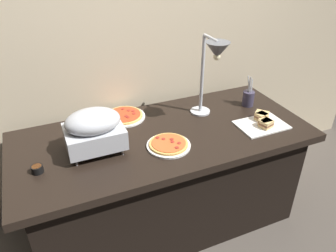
{
  "coord_description": "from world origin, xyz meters",
  "views": [
    {
      "loc": [
        -0.68,
        -1.63,
        1.88
      ],
      "look_at": [
        0.03,
        0.0,
        0.81
      ],
      "focal_mm": 34.98,
      "sensor_mm": 36.0,
      "label": 1
    }
  ],
  "objects_px": {
    "utensil_holder": "(248,98)",
    "pizza_plate_center": "(169,145)",
    "pizza_plate_front": "(124,116)",
    "sauce_cup_near": "(37,169)",
    "heat_lamp": "(214,59)",
    "sandwich_platter": "(263,122)",
    "chafing_dish": "(94,129)"
  },
  "relations": [
    {
      "from": "chafing_dish",
      "to": "utensil_holder",
      "type": "xyz_separation_m",
      "value": [
        1.16,
        0.13,
        -0.09
      ]
    },
    {
      "from": "pizza_plate_front",
      "to": "sauce_cup_near",
      "type": "distance_m",
      "value": 0.72
    },
    {
      "from": "pizza_plate_center",
      "to": "utensil_holder",
      "type": "xyz_separation_m",
      "value": [
        0.75,
        0.26,
        0.05
      ]
    },
    {
      "from": "heat_lamp",
      "to": "sauce_cup_near",
      "type": "distance_m",
      "value": 1.2
    },
    {
      "from": "heat_lamp",
      "to": "sandwich_platter",
      "type": "height_order",
      "value": "heat_lamp"
    },
    {
      "from": "pizza_plate_front",
      "to": "sauce_cup_near",
      "type": "bearing_deg",
      "value": -146.82
    },
    {
      "from": "chafing_dish",
      "to": "heat_lamp",
      "type": "xyz_separation_m",
      "value": [
        0.79,
        0.05,
        0.29
      ]
    },
    {
      "from": "heat_lamp",
      "to": "pizza_plate_front",
      "type": "height_order",
      "value": "heat_lamp"
    },
    {
      "from": "sandwich_platter",
      "to": "sauce_cup_near",
      "type": "distance_m",
      "value": 1.42
    },
    {
      "from": "pizza_plate_front",
      "to": "sauce_cup_near",
      "type": "height_order",
      "value": "sauce_cup_near"
    },
    {
      "from": "sauce_cup_near",
      "to": "heat_lamp",
      "type": "bearing_deg",
      "value": 6.29
    },
    {
      "from": "pizza_plate_front",
      "to": "sandwich_platter",
      "type": "relative_size",
      "value": 0.9
    },
    {
      "from": "pizza_plate_center",
      "to": "sandwich_platter",
      "type": "bearing_deg",
      "value": -1.06
    },
    {
      "from": "utensil_holder",
      "to": "sauce_cup_near",
      "type": "bearing_deg",
      "value": -171.98
    },
    {
      "from": "pizza_plate_front",
      "to": "utensil_holder",
      "type": "relative_size",
      "value": 1.27
    },
    {
      "from": "chafing_dish",
      "to": "pizza_plate_center",
      "type": "height_order",
      "value": "chafing_dish"
    },
    {
      "from": "chafing_dish",
      "to": "pizza_plate_center",
      "type": "xyz_separation_m",
      "value": [
        0.41,
        -0.13,
        -0.14
      ]
    },
    {
      "from": "heat_lamp",
      "to": "pizza_plate_front",
      "type": "relative_size",
      "value": 1.95
    },
    {
      "from": "pizza_plate_front",
      "to": "utensil_holder",
      "type": "bearing_deg",
      "value": -11.51
    },
    {
      "from": "sauce_cup_near",
      "to": "utensil_holder",
      "type": "bearing_deg",
      "value": 8.02
    },
    {
      "from": "chafing_dish",
      "to": "heat_lamp",
      "type": "distance_m",
      "value": 0.84
    },
    {
      "from": "sandwich_platter",
      "to": "pizza_plate_front",
      "type": "bearing_deg",
      "value": 150.74
    },
    {
      "from": "sauce_cup_near",
      "to": "pizza_plate_center",
      "type": "bearing_deg",
      "value": -4.09
    },
    {
      "from": "pizza_plate_front",
      "to": "pizza_plate_center",
      "type": "relative_size",
      "value": 1.09
    },
    {
      "from": "utensil_holder",
      "to": "pizza_plate_front",
      "type": "bearing_deg",
      "value": 168.49
    },
    {
      "from": "pizza_plate_center",
      "to": "sauce_cup_near",
      "type": "height_order",
      "value": "sauce_cup_near"
    },
    {
      "from": "sandwich_platter",
      "to": "utensil_holder",
      "type": "xyz_separation_m",
      "value": [
        0.08,
        0.28,
        0.04
      ]
    },
    {
      "from": "pizza_plate_front",
      "to": "pizza_plate_center",
      "type": "xyz_separation_m",
      "value": [
        0.14,
        -0.45,
        -0.0
      ]
    },
    {
      "from": "heat_lamp",
      "to": "utensil_holder",
      "type": "relative_size",
      "value": 2.46
    },
    {
      "from": "chafing_dish",
      "to": "sauce_cup_near",
      "type": "relative_size",
      "value": 5.21
    },
    {
      "from": "pizza_plate_front",
      "to": "chafing_dish",
      "type": "bearing_deg",
      "value": -130.11
    },
    {
      "from": "utensil_holder",
      "to": "pizza_plate_center",
      "type": "bearing_deg",
      "value": -160.67
    }
  ]
}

